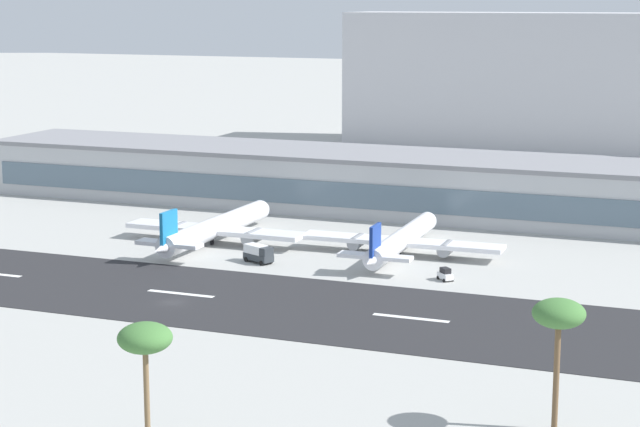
{
  "coord_description": "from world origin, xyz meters",
  "views": [
    {
      "loc": [
        84.85,
        -152.79,
        47.7
      ],
      "look_at": [
        9.39,
        40.83,
        7.85
      ],
      "focal_mm": 63.11,
      "sensor_mm": 36.0,
      "label": 1
    }
  ],
  "objects": [
    {
      "name": "runway_centreline_dash_5",
      "position": [
        38.08,
        5.2,
        0.09
      ],
      "size": [
        12.0,
        1.2,
        0.01
      ],
      "primitive_type": "cube",
      "color": "white",
      "rests_on": "runway_strip"
    },
    {
      "name": "distant_hotel_block",
      "position": [
        25.95,
        211.07,
        21.62
      ],
      "size": [
        139.28,
        28.0,
        43.24
      ],
      "primitive_type": "cube",
      "color": "#BCBCC1",
      "rests_on": "ground_plane"
    },
    {
      "name": "ground_plane",
      "position": [
        0.0,
        0.0,
        0.0
      ],
      "size": [
        1400.0,
        1400.0,
        0.0
      ],
      "primitive_type": "plane",
      "color": "#A8A8A3"
    },
    {
      "name": "service_baggage_tug_1",
      "position": [
        36.81,
        29.88,
        1.05
      ],
      "size": [
        3.37,
        3.42,
        2.2
      ],
      "rotation": [
        0.0,
        0.0,
        5.47
      ],
      "color": "white",
      "rests_on": "ground_plane"
    },
    {
      "name": "terminal_building",
      "position": [
        3.65,
        88.19,
        6.6
      ],
      "size": [
        190.31,
        28.35,
        13.18
      ],
      "color": "#B7BABC",
      "rests_on": "ground_plane"
    },
    {
      "name": "airliner_navy_tail_gate_1",
      "position": [
        23.92,
        44.92,
        2.84
      ],
      "size": [
        39.01,
        42.79,
        8.93
      ],
      "rotation": [
        0.0,
        0.0,
        1.59
      ],
      "color": "white",
      "rests_on": "ground_plane"
    },
    {
      "name": "palm_tree_2",
      "position": [
        66.03,
        -31.95,
        13.23
      ],
      "size": [
        5.93,
        5.93,
        15.21
      ],
      "color": "brown",
      "rests_on": "ground_plane"
    },
    {
      "name": "runway_centreline_dash_4",
      "position": [
        -1.25,
        5.2,
        0.09
      ],
      "size": [
        12.0,
        1.2,
        0.01
      ],
      "primitive_type": "cube",
      "color": "white",
      "rests_on": "runway_strip"
    },
    {
      "name": "airliner_blue_tail_gate_0",
      "position": [
        -13.48,
        41.19,
        3.08
      ],
      "size": [
        37.36,
        46.34,
        9.67
      ],
      "rotation": [
        0.0,
        0.0,
        1.55
      ],
      "color": "silver",
      "rests_on": "ground_plane"
    },
    {
      "name": "service_box_truck_0",
      "position": [
        1.4,
        30.23,
        1.79
      ],
      "size": [
        6.45,
        4.68,
        3.25
      ],
      "rotation": [
        0.0,
        0.0,
        5.85
      ],
      "color": "#2D3338",
      "rests_on": "ground_plane"
    },
    {
      "name": "palm_tree_1",
      "position": [
        26.03,
        -52.98,
        12.1
      ],
      "size": [
        5.91,
        5.91,
        13.97
      ],
      "color": "brown",
      "rests_on": "ground_plane"
    },
    {
      "name": "runway_strip",
      "position": [
        0.0,
        5.2,
        0.04
      ],
      "size": [
        800.0,
        34.44,
        0.08
      ],
      "primitive_type": "cube",
      "color": "#262628",
      "rests_on": "ground_plane"
    }
  ]
}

